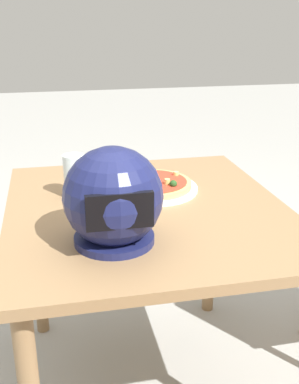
# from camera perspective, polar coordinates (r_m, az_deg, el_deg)

# --- Properties ---
(dining_table) EXTENTS (0.85, 0.95, 0.71)m
(dining_table) POSITION_cam_1_polar(r_m,az_deg,el_deg) (1.49, -0.30, -4.99)
(dining_table) COLOR olive
(dining_table) RESTS_ON ground
(pizza_plate) EXTENTS (0.31, 0.31, 0.01)m
(pizza_plate) POSITION_cam_1_polar(r_m,az_deg,el_deg) (1.59, 0.28, 0.45)
(pizza_plate) COLOR white
(pizza_plate) RESTS_ON dining_table
(pizza) EXTENTS (0.27, 0.27, 0.05)m
(pizza) POSITION_cam_1_polar(r_m,az_deg,el_deg) (1.58, 0.25, 1.04)
(pizza) COLOR tan
(pizza) RESTS_ON pizza_plate
(motorcycle_helmet) EXTENTS (0.26, 0.26, 0.26)m
(motorcycle_helmet) POSITION_cam_1_polar(r_m,az_deg,el_deg) (1.19, -4.40, -0.80)
(motorcycle_helmet) COLOR #191E4C
(motorcycle_helmet) RESTS_ON dining_table
(drinking_glass) EXTENTS (0.07, 0.07, 0.14)m
(drinking_glass) POSITION_cam_1_polar(r_m,az_deg,el_deg) (1.53, -9.04, 1.94)
(drinking_glass) COLOR silver
(drinking_glass) RESTS_ON dining_table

